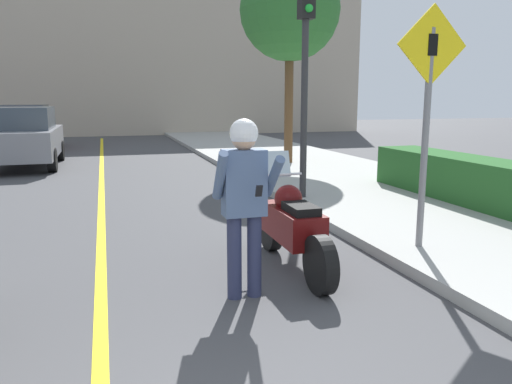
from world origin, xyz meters
TOP-DOWN VIEW (x-y plane):
  - sidewalk_curb at (4.80, 4.00)m, footprint 4.40×44.00m
  - road_center_line at (-0.60, 6.00)m, footprint 0.12×36.00m
  - building_backdrop at (0.00, 26.00)m, footprint 28.00×1.20m
  - motorcycle at (1.48, 3.55)m, footprint 0.62×2.13m
  - person_biker at (0.75, 2.91)m, footprint 0.59×0.47m
  - crossing_sign at (3.13, 3.51)m, footprint 0.91×0.08m
  - traffic_light at (2.95, 6.80)m, footprint 0.26×0.30m
  - hedge_row at (5.60, 4.98)m, footprint 0.90×5.95m
  - street_tree at (4.46, 11.62)m, footprint 2.70×2.70m
  - parked_car_grey at (-2.66, 13.77)m, footprint 1.88×4.20m
  - parked_car_red at (-3.35, 19.45)m, footprint 1.88×4.20m

SIDE VIEW (x-z plane):
  - road_center_line at x=-0.60m, z-range 0.00..0.01m
  - sidewalk_curb at x=4.80m, z-range 0.00..0.13m
  - motorcycle at x=1.48m, z-range -0.15..1.14m
  - hedge_row at x=5.60m, z-range 0.13..0.90m
  - parked_car_grey at x=-2.66m, z-range 0.02..1.70m
  - parked_car_red at x=-3.35m, z-range 0.02..1.70m
  - person_biker at x=0.75m, z-range 0.20..1.92m
  - crossing_sign at x=3.13m, z-range 0.42..3.25m
  - traffic_light at x=2.95m, z-range 0.88..4.76m
  - street_tree at x=4.46m, z-range 1.49..6.96m
  - building_backdrop at x=0.00m, z-range 0.00..9.11m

